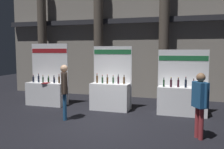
# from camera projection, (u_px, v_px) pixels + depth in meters

# --- Properties ---
(ground_plane) EXTENTS (26.88, 26.88, 0.00)m
(ground_plane) POSITION_uv_depth(u_px,v_px,m) (98.00, 126.00, 7.34)
(ground_plane) COLOR black
(hall_colonnade) EXTENTS (13.44, 1.00, 6.74)m
(hall_colonnade) POSITION_uv_depth(u_px,v_px,m) (132.00, 29.00, 11.62)
(hall_colonnade) COLOR gray
(hall_colonnade) RESTS_ON ground_plane
(exhibitor_booth_0) EXTENTS (1.71, 0.72, 2.59)m
(exhibitor_booth_0) POSITION_uv_depth(u_px,v_px,m) (47.00, 90.00, 10.21)
(exhibitor_booth_0) COLOR white
(exhibitor_booth_0) RESTS_ON ground_plane
(exhibitor_booth_1) EXTENTS (1.56, 0.66, 2.47)m
(exhibitor_booth_1) POSITION_uv_depth(u_px,v_px,m) (110.00, 94.00, 9.36)
(exhibitor_booth_1) COLOR white
(exhibitor_booth_1) RESTS_ON ground_plane
(exhibitor_booth_2) EXTENTS (1.79, 0.66, 2.33)m
(exhibitor_booth_2) POSITION_uv_depth(u_px,v_px,m) (182.00, 98.00, 8.65)
(exhibitor_booth_2) COLOR white
(exhibitor_booth_2) RESTS_ON ground_plane
(visitor_0) EXTENTS (0.42, 0.50, 1.73)m
(visitor_0) POSITION_uv_depth(u_px,v_px,m) (200.00, 99.00, 6.22)
(visitor_0) COLOR maroon
(visitor_0) RESTS_ON ground_plane
(visitor_1) EXTENTS (0.37, 0.52, 1.84)m
(visitor_1) POSITION_uv_depth(u_px,v_px,m) (64.00, 87.00, 7.96)
(visitor_1) COLOR navy
(visitor_1) RESTS_ON ground_plane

